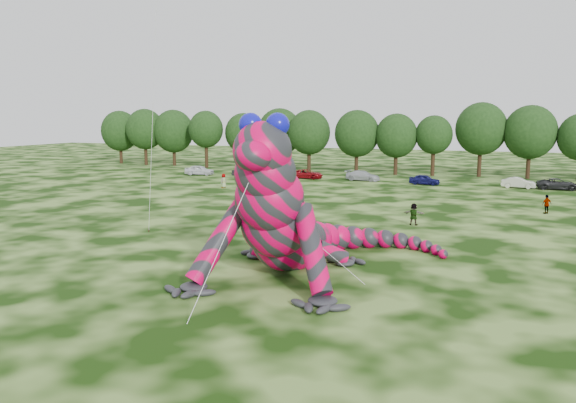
# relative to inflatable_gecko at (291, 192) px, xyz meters

# --- Properties ---
(ground) EXTENTS (240.00, 240.00, 0.00)m
(ground) POSITION_rel_inflatable_gecko_xyz_m (0.73, -3.64, -4.40)
(ground) COLOR #16330A
(ground) RESTS_ON ground
(inflatable_gecko) EXTENTS (15.46, 18.13, 8.80)m
(inflatable_gecko) POSITION_rel_inflatable_gecko_xyz_m (0.00, 0.00, 0.00)
(inflatable_gecko) COLOR #D30045
(inflatable_gecko) RESTS_ON ground
(tree_0) EXTENTS (6.91, 6.22, 9.51)m
(tree_0) POSITION_rel_inflatable_gecko_xyz_m (-53.82, 55.60, 0.35)
(tree_0) COLOR black
(tree_0) RESTS_ON ground
(tree_1) EXTENTS (6.74, 6.07, 9.81)m
(tree_1) POSITION_rel_inflatable_gecko_xyz_m (-47.62, 54.42, 0.50)
(tree_1) COLOR black
(tree_1) RESTS_ON ground
(tree_2) EXTENTS (7.04, 6.34, 9.64)m
(tree_2) POSITION_rel_inflatable_gecko_xyz_m (-42.28, 55.13, 0.42)
(tree_2) COLOR black
(tree_2) RESTS_ON ground
(tree_3) EXTENTS (5.81, 5.23, 9.44)m
(tree_3) POSITION_rel_inflatable_gecko_xyz_m (-34.98, 53.43, 0.32)
(tree_3) COLOR black
(tree_3) RESTS_ON ground
(tree_4) EXTENTS (6.22, 5.60, 9.06)m
(tree_4) POSITION_rel_inflatable_gecko_xyz_m (-28.91, 55.08, 0.13)
(tree_4) COLOR black
(tree_4) RESTS_ON ground
(tree_5) EXTENTS (7.16, 6.44, 9.80)m
(tree_5) POSITION_rel_inflatable_gecko_xyz_m (-22.39, 54.80, 0.50)
(tree_5) COLOR black
(tree_5) RESTS_ON ground
(tree_6) EXTENTS (6.52, 5.86, 9.49)m
(tree_6) POSITION_rel_inflatable_gecko_xyz_m (-16.82, 53.05, 0.35)
(tree_6) COLOR black
(tree_6) RESTS_ON ground
(tree_7) EXTENTS (6.68, 6.01, 9.48)m
(tree_7) POSITION_rel_inflatable_gecko_xyz_m (-9.35, 53.17, 0.34)
(tree_7) COLOR black
(tree_7) RESTS_ON ground
(tree_8) EXTENTS (6.14, 5.53, 8.94)m
(tree_8) POSITION_rel_inflatable_gecko_xyz_m (-3.48, 53.35, 0.07)
(tree_8) COLOR black
(tree_8) RESTS_ON ground
(tree_9) EXTENTS (5.27, 4.74, 8.68)m
(tree_9) POSITION_rel_inflatable_gecko_xyz_m (1.80, 53.71, -0.06)
(tree_9) COLOR black
(tree_9) RESTS_ON ground
(tree_10) EXTENTS (7.09, 6.38, 10.50)m
(tree_10) POSITION_rel_inflatable_gecko_xyz_m (8.13, 54.94, 0.85)
(tree_10) COLOR black
(tree_10) RESTS_ON ground
(tree_11) EXTENTS (7.01, 6.31, 10.07)m
(tree_11) POSITION_rel_inflatable_gecko_xyz_m (14.52, 54.56, 0.63)
(tree_11) COLOR black
(tree_11) RESTS_ON ground
(car_0) EXTENTS (4.49, 2.43, 1.45)m
(car_0) POSITION_rel_inflatable_gecko_xyz_m (-30.27, 42.72, -3.67)
(car_0) COLOR silver
(car_0) RESTS_ON ground
(car_1) EXTENTS (4.23, 1.81, 1.35)m
(car_1) POSITION_rel_inflatable_gecko_xyz_m (-22.53, 42.39, -3.72)
(car_1) COLOR black
(car_1) RESTS_ON ground
(car_2) EXTENTS (4.57, 2.15, 1.26)m
(car_2) POSITION_rel_inflatable_gecko_xyz_m (-14.06, 43.90, -3.77)
(car_2) COLOR maroon
(car_2) RESTS_ON ground
(car_3) EXTENTS (4.85, 2.54, 1.34)m
(car_3) POSITION_rel_inflatable_gecko_xyz_m (-6.21, 44.08, -3.73)
(car_3) COLOR #B1B4BB
(car_3) RESTS_ON ground
(car_4) EXTENTS (3.89, 1.81, 1.29)m
(car_4) POSITION_rel_inflatable_gecko_xyz_m (2.09, 42.61, -3.75)
(car_4) COLOR #121353
(car_4) RESTS_ON ground
(car_5) EXTENTS (3.99, 1.67, 1.28)m
(car_5) POSITION_rel_inflatable_gecko_xyz_m (13.08, 43.12, -3.76)
(car_5) COLOR beige
(car_5) RESTS_ON ground
(car_6) EXTENTS (4.84, 2.43, 1.31)m
(car_6) POSITION_rel_inflatable_gecko_xyz_m (17.41, 43.24, -3.74)
(car_6) COLOR #242427
(car_6) RESTS_ON ground
(spectator_3) EXTENTS (1.03, 0.95, 1.70)m
(spectator_3) POSITION_rel_inflatable_gecko_xyz_m (14.94, 24.79, -3.55)
(spectator_3) COLOR gray
(spectator_3) RESTS_ON ground
(spectator_0) EXTENTS (0.80, 0.71, 1.83)m
(spectator_0) POSITION_rel_inflatable_gecko_xyz_m (-6.35, 19.25, -3.48)
(spectator_0) COLOR gray
(spectator_0) RESTS_ON ground
(spectator_4) EXTENTS (0.69, 0.93, 1.72)m
(spectator_4) POSITION_rel_inflatable_gecko_xyz_m (-20.11, 30.72, -3.54)
(spectator_4) COLOR gray
(spectator_4) RESTS_ON ground
(spectator_5) EXTENTS (1.65, 0.57, 1.76)m
(spectator_5) POSITION_rel_inflatable_gecko_xyz_m (4.67, 15.35, -3.52)
(spectator_5) COLOR gray
(spectator_5) RESTS_ON ground
(spectator_1) EXTENTS (0.68, 0.87, 1.76)m
(spectator_1) POSITION_rel_inflatable_gecko_xyz_m (-8.30, 23.30, -3.52)
(spectator_1) COLOR gray
(spectator_1) RESTS_ON ground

